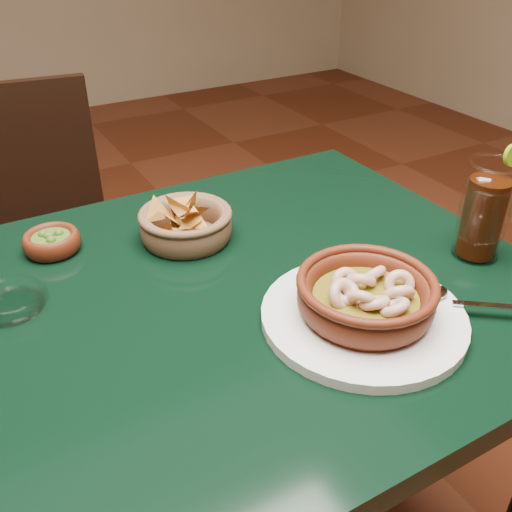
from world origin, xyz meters
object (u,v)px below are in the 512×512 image
dining_table (173,359)px  shrimp_plate (366,301)px  cola_drink (484,211)px  chip_basket (186,225)px  dining_chair (37,254)px

dining_table → shrimp_plate: size_ratio=3.22×
dining_table → shrimp_plate: (0.23, -0.17, 0.13)m
dining_table → cola_drink: 0.56m
cola_drink → chip_basket: bearing=144.3°
dining_chair → shrimp_plate: dining_chair is taller
shrimp_plate → chip_basket: bearing=110.1°
dining_chair → dining_table: bearing=-82.6°
dining_table → chip_basket: (0.11, 0.18, 0.13)m
dining_table → dining_chair: (-0.09, 0.71, -0.15)m
dining_chair → cola_drink: size_ratio=4.71×
shrimp_plate → dining_table: bearing=144.4°
dining_chair → shrimp_plate: (0.33, -0.88, 0.29)m
dining_table → chip_basket: chip_basket is taller
chip_basket → shrimp_plate: bearing=-69.9°
shrimp_plate → cola_drink: (0.28, 0.05, 0.05)m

